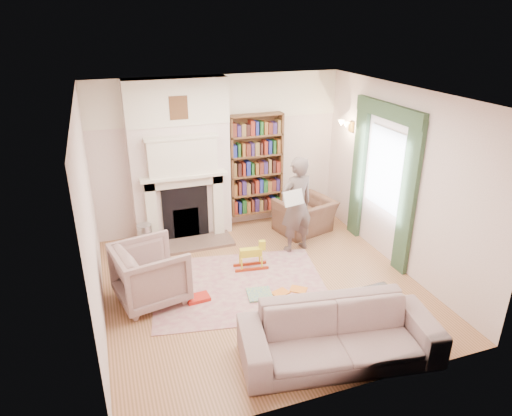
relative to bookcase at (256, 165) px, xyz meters
name	(u,v)px	position (x,y,z in m)	size (l,w,h in m)	color
floor	(261,285)	(-0.65, -2.12, -1.18)	(4.50, 4.50, 0.00)	brown
ceiling	(263,95)	(-0.65, -2.12, 1.62)	(4.50, 4.50, 0.00)	white
wall_back	(220,154)	(-0.65, 0.13, 0.22)	(4.50, 4.50, 0.00)	white
wall_front	(343,281)	(-0.65, -4.37, 0.22)	(4.50, 4.50, 0.00)	white
wall_left	(90,220)	(-2.90, -2.12, 0.22)	(4.50, 4.50, 0.00)	white
wall_right	(400,180)	(1.60, -2.12, 0.22)	(4.50, 4.50, 0.00)	white
fireplace	(180,162)	(-1.40, -0.07, 0.21)	(1.70, 0.58, 2.80)	white
bookcase	(256,165)	(0.00, 0.00, 0.00)	(1.00, 0.24, 1.85)	brown
window	(385,169)	(1.58, -1.72, 0.27)	(0.02, 0.90, 1.30)	silver
curtain_left	(408,199)	(1.55, -2.42, 0.02)	(0.07, 0.32, 2.40)	#2A422D
curtain_right	(358,171)	(1.55, -1.02, 0.02)	(0.07, 0.32, 2.40)	#2A422D
pelmet	(389,111)	(1.54, -1.72, 1.20)	(0.09, 1.70, 0.24)	#2A422D
wall_sconce	(342,128)	(1.38, -0.62, 0.72)	(0.20, 0.24, 0.24)	gold
rug	(240,286)	(-0.97, -2.05, -1.17)	(2.50, 1.93, 0.01)	#C0B091
armchair_reading	(305,216)	(0.73, -0.65, -0.86)	(0.96, 0.84, 0.62)	#432E24
armchair_left	(151,273)	(-2.23, -1.96, -0.76)	(0.90, 0.92, 0.84)	#A49387
sofa	(339,335)	(-0.34, -3.90, -0.84)	(2.28, 0.89, 0.67)	gray
man_reading	(297,205)	(0.28, -1.25, -0.35)	(0.60, 0.40, 1.66)	#5A4B48
newspaper	(293,198)	(0.13, -1.45, -0.13)	(0.36, 0.02, 0.25)	beige
coffee_table	(370,311)	(0.35, -3.49, -0.95)	(0.70, 0.45, 0.45)	#352512
paraffin_heater	(145,240)	(-2.16, -0.60, -0.90)	(0.24, 0.24, 0.55)	#B0B3B8
rocking_horse	(251,255)	(-0.65, -1.62, -0.94)	(0.54, 0.21, 0.47)	yellow
board_game	(260,294)	(-0.78, -2.39, -1.15)	(0.35, 0.35, 0.03)	gold
game_box_lid	(198,298)	(-1.64, -2.20, -1.14)	(0.32, 0.21, 0.05)	red
comic_annuals	(289,291)	(-0.33, -2.45, -1.16)	(0.57, 0.29, 0.02)	red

